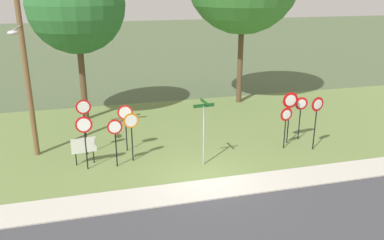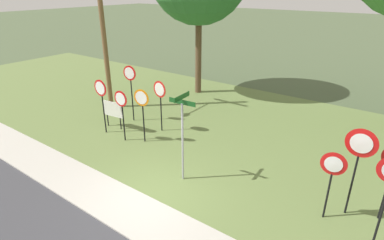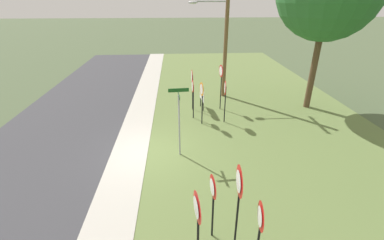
# 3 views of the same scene
# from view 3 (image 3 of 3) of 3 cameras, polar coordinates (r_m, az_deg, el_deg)

# --- Properties ---
(ground_plane) EXTENTS (160.00, 160.00, 0.00)m
(ground_plane) POSITION_cam_3_polar(r_m,az_deg,el_deg) (11.99, -9.51, -7.10)
(ground_plane) COLOR #4C5B3D
(road_asphalt) EXTENTS (44.00, 6.40, 0.01)m
(road_asphalt) POSITION_cam_3_polar(r_m,az_deg,el_deg) (13.39, -30.54, -6.89)
(road_asphalt) COLOR #3D3D42
(road_asphalt) RESTS_ON ground_plane
(sidewalk_strip) EXTENTS (44.00, 1.60, 0.06)m
(sidewalk_strip) POSITION_cam_3_polar(r_m,az_deg,el_deg) (12.08, -13.32, -7.01)
(sidewalk_strip) COLOR #BCB7AD
(sidewalk_strip) RESTS_ON ground_plane
(grass_median) EXTENTS (44.00, 12.00, 0.04)m
(grass_median) POSITION_cam_3_polar(r_m,az_deg,el_deg) (12.79, 18.43, -5.83)
(grass_median) COLOR olive
(grass_median) RESTS_ON ground_plane
(stop_sign_near_left) EXTENTS (0.73, 0.12, 2.33)m
(stop_sign_near_left) POSITION_cam_3_polar(r_m,az_deg,el_deg) (14.04, 7.14, 5.84)
(stop_sign_near_left) COLOR black
(stop_sign_near_left) RESTS_ON grass_median
(stop_sign_near_right) EXTENTS (0.69, 0.13, 2.30)m
(stop_sign_near_right) POSITION_cam_3_polar(r_m,az_deg,el_deg) (13.75, 2.12, 5.50)
(stop_sign_near_right) COLOR black
(stop_sign_near_right) RESTS_ON grass_median
(stop_sign_far_left) EXTENTS (0.72, 0.10, 2.44)m
(stop_sign_far_left) POSITION_cam_3_polar(r_m,az_deg,el_deg) (15.60, 0.02, 8.34)
(stop_sign_far_left) COLOR black
(stop_sign_far_left) RESTS_ON grass_median
(stop_sign_far_center) EXTENTS (0.66, 0.10, 2.21)m
(stop_sign_far_center) POSITION_cam_3_polar(r_m,az_deg,el_deg) (14.45, 0.17, 6.17)
(stop_sign_far_center) COLOR black
(stop_sign_far_center) RESTS_ON grass_median
(stop_sign_far_right) EXTENTS (0.69, 0.13, 2.71)m
(stop_sign_far_right) POSITION_cam_3_polar(r_m,az_deg,el_deg) (15.73, 6.26, 9.06)
(stop_sign_far_right) COLOR black
(stop_sign_far_right) RESTS_ON grass_median
(yield_sign_near_left) EXTENTS (0.82, 0.11, 2.69)m
(yield_sign_near_left) POSITION_cam_3_polar(r_m,az_deg,el_deg) (6.74, 9.94, -14.56)
(yield_sign_near_left) COLOR black
(yield_sign_near_left) RESTS_ON grass_median
(yield_sign_near_right) EXTENTS (0.67, 0.12, 2.30)m
(yield_sign_near_right) POSITION_cam_3_polar(r_m,az_deg,el_deg) (6.47, 14.27, -21.08)
(yield_sign_near_right) COLOR black
(yield_sign_near_right) RESTS_ON grass_median
(yield_sign_far_left) EXTENTS (0.67, 0.12, 2.10)m
(yield_sign_far_left) POSITION_cam_3_polar(r_m,az_deg,el_deg) (7.30, 4.42, -15.47)
(yield_sign_far_left) COLOR black
(yield_sign_far_left) RESTS_ON grass_median
(yield_sign_far_right) EXTENTS (0.70, 0.14, 2.67)m
(yield_sign_far_right) POSITION_cam_3_polar(r_m,az_deg,el_deg) (6.00, 1.04, -20.56)
(yield_sign_far_right) COLOR black
(yield_sign_far_right) RESTS_ON grass_median
(street_name_post) EXTENTS (0.96, 0.82, 3.02)m
(street_name_post) POSITION_cam_3_polar(r_m,az_deg,el_deg) (10.85, -2.79, 0.67)
(street_name_post) COLOR #9EA0A8
(street_name_post) RESTS_ON grass_median
(utility_pole) EXTENTS (2.10, 2.50, 8.33)m
(utility_pole) POSITION_cam_3_polar(r_m,az_deg,el_deg) (17.56, 6.86, 19.21)
(utility_pole) COLOR brown
(utility_pole) RESTS_ON grass_median
(notice_board) EXTENTS (1.10, 0.16, 1.25)m
(notice_board) POSITION_cam_3_polar(r_m,az_deg,el_deg) (16.04, 2.17, 5.27)
(notice_board) COLOR black
(notice_board) RESTS_ON grass_median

